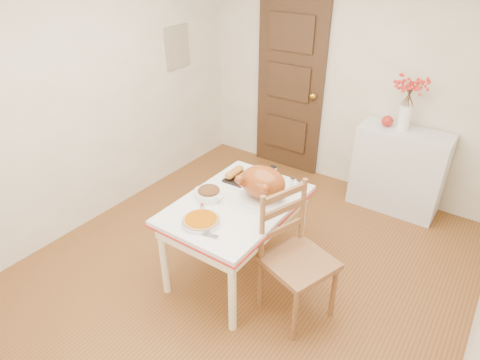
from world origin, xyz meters
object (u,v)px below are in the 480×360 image
Objects in this scene: chair_oak at (299,259)px; pumpkin_pie at (201,220)px; turkey_platter at (263,184)px; sideboard at (398,170)px; kitchen_table at (237,238)px.

pumpkin_pie is at bearing 131.26° from chair_oak.
chair_oak reaches higher than turkey_platter.
turkey_platter reaches higher than pumpkin_pie.
sideboard is 2.36m from pumpkin_pie.
turkey_platter is at bearing 70.54° from pumpkin_pie.
sideboard is 3.19× the size of pumpkin_pie.
kitchen_table is 1.17× the size of chair_oak.
turkey_platter is 1.58× the size of pumpkin_pie.
kitchen_table is at bearing 99.68° from chair_oak.
kitchen_table is at bearing -113.56° from sideboard.
kitchen_table is 0.55m from pumpkin_pie.
sideboard is 0.74× the size of kitchen_table.
sideboard is at bearing 69.11° from pumpkin_pie.
chair_oak is 3.70× the size of pumpkin_pie.
kitchen_table is 2.74× the size of turkey_platter.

